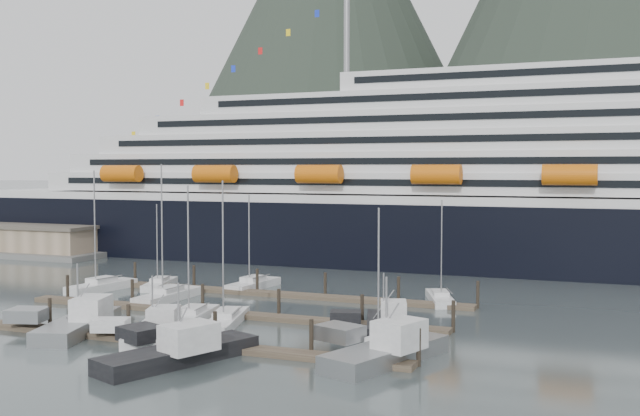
# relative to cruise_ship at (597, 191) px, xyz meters

# --- Properties ---
(ground) EXTENTS (1600.00, 1600.00, 0.00)m
(ground) POSITION_rel_cruise_ship_xyz_m (-30.03, -54.94, -12.04)
(ground) COLOR #404B4C
(ground) RESTS_ON ground
(cruise_ship) EXTENTS (210.00, 30.40, 50.30)m
(cruise_ship) POSITION_rel_cruise_ship_xyz_m (0.00, 0.00, 0.00)
(cruise_ship) COLOR black
(cruise_ship) RESTS_ON ground
(warehouse) EXTENTS (46.00, 20.00, 5.80)m
(warehouse) POSITION_rel_cruise_ship_xyz_m (-102.03, -12.94, -9.79)
(warehouse) COLOR #595956
(warehouse) RESTS_ON ground
(dock_near) EXTENTS (48.18, 2.28, 3.20)m
(dock_near) POSITION_rel_cruise_ship_xyz_m (-34.95, -64.89, -11.73)
(dock_near) COLOR #403329
(dock_near) RESTS_ON ground
(dock_mid) EXTENTS (48.18, 2.28, 3.20)m
(dock_mid) POSITION_rel_cruise_ship_xyz_m (-34.95, -51.89, -11.73)
(dock_mid) COLOR #403329
(dock_mid) RESTS_ON ground
(dock_far) EXTENTS (48.18, 2.28, 3.20)m
(dock_far) POSITION_rel_cruise_ship_xyz_m (-34.95, -38.89, -11.73)
(dock_far) COLOR #403329
(dock_far) RESTS_ON ground
(sailboat_a) EXTENTS (4.16, 10.10, 15.61)m
(sailboat_a) POSITION_rel_cruise_ship_xyz_m (-57.03, -43.46, -11.59)
(sailboat_a) COLOR silver
(sailboat_a) RESTS_ON ground
(sailboat_b) EXTENTS (3.00, 10.62, 16.33)m
(sailboat_b) POSITION_rel_cruise_ship_xyz_m (-45.36, -46.31, -11.59)
(sailboat_b) COLOR silver
(sailboat_b) RESTS_ON ground
(sailboat_c) EXTENTS (4.32, 9.74, 14.10)m
(sailboat_c) POSITION_rel_cruise_ship_xyz_m (-36.32, -55.69, -11.61)
(sailboat_c) COLOR silver
(sailboat_c) RESTS_ON ground
(sailboat_d) EXTENTS (5.41, 10.97, 14.61)m
(sailboat_d) POSITION_rel_cruise_ship_xyz_m (-32.31, -56.03, -11.62)
(sailboat_d) COLOR silver
(sailboat_d) RESTS_ON ground
(sailboat_e) EXTENTS (4.58, 8.94, 11.17)m
(sailboat_e) POSITION_rel_cruise_ship_xyz_m (-51.62, -38.71, -11.65)
(sailboat_e) COLOR silver
(sailboat_e) RESTS_ON ground
(sailboat_f) EXTENTS (3.60, 9.52, 12.53)m
(sailboat_f) POSITION_rel_cruise_ship_xyz_m (-40.04, -34.95, -11.62)
(sailboat_f) COLOR silver
(sailboat_f) RESTS_ON ground
(sailboat_g) EXTENTS (5.34, 9.35, 12.14)m
(sailboat_g) POSITION_rel_cruise_ship_xyz_m (-15.70, -35.72, -11.65)
(sailboat_g) COLOR silver
(sailboat_g) RESTS_ON ground
(sailboat_h) EXTENTS (4.91, 8.76, 12.54)m
(sailboat_h) POSITION_rel_cruise_ship_xyz_m (-14.71, -60.89, -11.63)
(sailboat_h) COLOR silver
(sailboat_h) RESTS_ON ground
(trawler_a) EXTENTS (10.33, 13.45, 7.13)m
(trawler_a) POSITION_rel_cruise_ship_xyz_m (-43.70, -64.05, -11.13)
(trawler_a) COLOR gray
(trawler_a) RESTS_ON ground
(trawler_b) EXTENTS (8.59, 10.37, 6.38)m
(trawler_b) POSITION_rel_cruise_ship_xyz_m (-35.22, -64.33, -11.20)
(trawler_b) COLOR silver
(trawler_b) RESTS_ON ground
(trawler_c) EXTENTS (11.12, 14.06, 7.00)m
(trawler_c) POSITION_rel_cruise_ship_xyz_m (-28.95, -69.88, -11.14)
(trawler_c) COLOR black
(trawler_c) RESTS_ON ground
(trawler_d) EXTENTS (10.53, 13.12, 7.52)m
(trawler_d) POSITION_rel_cruise_ship_xyz_m (-13.83, -63.60, -11.10)
(trawler_d) COLOR gray
(trawler_d) RESTS_ON ground
(trawler_e) EXTENTS (7.95, 9.84, 6.03)m
(trawler_e) POSITION_rel_cruise_ship_xyz_m (-17.33, -52.89, -11.23)
(trawler_e) COLOR black
(trawler_e) RESTS_ON ground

